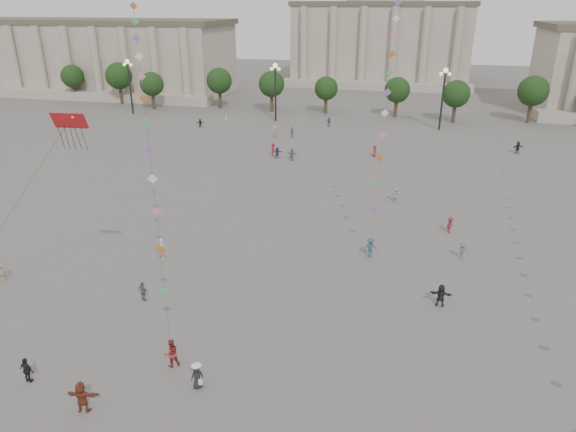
# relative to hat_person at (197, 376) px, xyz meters

# --- Properties ---
(ground) EXTENTS (360.00, 360.00, 0.00)m
(ground) POSITION_rel_hat_person_xyz_m (0.49, 1.73, -0.82)
(ground) COLOR #5C5956
(ground) RESTS_ON ground
(hall_west) EXTENTS (84.00, 26.22, 17.20)m
(hall_west) POSITION_rel_hat_person_xyz_m (-74.51, 95.63, 7.60)
(hall_west) COLOR #A19787
(hall_west) RESTS_ON ground
(hall_central) EXTENTS (48.30, 34.30, 35.50)m
(hall_central) POSITION_rel_hat_person_xyz_m (0.49, 130.95, 13.41)
(hall_central) COLOR #A19787
(hall_central) RESTS_ON ground
(tree_row) EXTENTS (137.12, 5.12, 8.00)m
(tree_row) POSITION_rel_hat_person_xyz_m (0.49, 79.73, 4.57)
(tree_row) COLOR #35261A
(tree_row) RESTS_ON ground
(lamp_post_far_west) EXTENTS (2.00, 0.90, 10.65)m
(lamp_post_far_west) POSITION_rel_hat_person_xyz_m (-44.51, 71.73, 6.53)
(lamp_post_far_west) COLOR #262628
(lamp_post_far_west) RESTS_ON ground
(lamp_post_mid_west) EXTENTS (2.00, 0.90, 10.65)m
(lamp_post_mid_west) POSITION_rel_hat_person_xyz_m (-14.51, 71.73, 6.53)
(lamp_post_mid_west) COLOR #262628
(lamp_post_mid_west) RESTS_ON ground
(lamp_post_mid_east) EXTENTS (2.00, 0.90, 10.65)m
(lamp_post_mid_east) POSITION_rel_hat_person_xyz_m (15.49, 71.73, 6.53)
(lamp_post_mid_east) COLOR #262628
(lamp_post_mid_east) RESTS_ON ground
(person_crowd_0) EXTENTS (1.03, 0.96, 1.70)m
(person_crowd_0) POSITION_rel_hat_person_xyz_m (-3.96, 69.73, 0.03)
(person_crowd_0) COLOR #37527D
(person_crowd_0) RESTS_ON ground
(person_crowd_3) EXTENTS (1.64, 0.55, 1.76)m
(person_crowd_3) POSITION_rel_hat_person_xyz_m (13.99, 12.44, 0.06)
(person_crowd_3) COLOR #222327
(person_crowd_3) RESTS_ON ground
(person_crowd_4) EXTENTS (1.70, 1.61, 1.92)m
(person_crowd_4) POSITION_rel_hat_person_xyz_m (-11.38, 59.36, 0.14)
(person_crowd_4) COLOR silver
(person_crowd_4) RESTS_ON ground
(person_crowd_6) EXTENTS (1.08, 0.78, 1.51)m
(person_crowd_6) POSITION_rel_hat_person_xyz_m (16.06, 20.78, -0.06)
(person_crowd_6) COLOR #5A5A5F
(person_crowd_6) RESTS_ON ground
(person_crowd_7) EXTENTS (1.69, 0.95, 1.74)m
(person_crowd_7) POSITION_rel_hat_person_xyz_m (9.73, 33.54, 0.05)
(person_crowd_7) COLOR silver
(person_crowd_7) RESTS_ON ground
(person_crowd_8) EXTENTS (1.09, 1.18, 1.60)m
(person_crowd_8) POSITION_rel_hat_person_xyz_m (15.28, 26.29, -0.02)
(person_crowd_8) COLOR maroon
(person_crowd_8) RESTS_ON ground
(person_crowd_9) EXTENTS (1.73, 1.18, 1.79)m
(person_crowd_9) POSITION_rel_hat_person_xyz_m (26.41, 58.46, 0.07)
(person_crowd_9) COLOR black
(person_crowd_9) RESTS_ON ground
(person_crowd_10) EXTENTS (0.60, 0.65, 1.49)m
(person_crowd_10) POSITION_rel_hat_person_xyz_m (-22.91, 67.41, -0.08)
(person_crowd_10) COLOR white
(person_crowd_10) RESTS_ON ground
(person_crowd_12) EXTENTS (1.69, 0.82, 1.75)m
(person_crowd_12) POSITION_rel_hat_person_xyz_m (-5.45, 46.85, 0.05)
(person_crowd_12) COLOR slate
(person_crowd_12) RESTS_ON ground
(person_crowd_13) EXTENTS (0.64, 0.79, 1.87)m
(person_crowd_13) POSITION_rel_hat_person_xyz_m (-9.52, 14.64, 0.12)
(person_crowd_13) COLOR silver
(person_crowd_13) RESTS_ON ground
(person_crowd_16) EXTENTS (1.14, 0.61, 1.84)m
(person_crowd_16) POSITION_rel_hat_person_xyz_m (-8.51, 59.77, 0.10)
(person_crowd_16) COLOR slate
(person_crowd_16) RESTS_ON ground
(person_crowd_17) EXTENTS (0.72, 1.25, 1.93)m
(person_crowd_17) POSITION_rel_hat_person_xyz_m (-8.63, 48.43, 0.14)
(person_crowd_17) COLOR maroon
(person_crowd_17) RESTS_ON ground
(person_crowd_18) EXTENTS (1.53, 0.90, 1.58)m
(person_crowd_18) POSITION_rel_hat_person_xyz_m (-7.82, 47.58, -0.03)
(person_crowd_18) COLOR navy
(person_crowd_18) RESTS_ON ground
(person_crowd_19) EXTENTS (0.91, 1.00, 1.72)m
(person_crowd_19) POSITION_rel_hat_person_xyz_m (5.80, 51.71, 0.04)
(person_crowd_19) COLOR maroon
(person_crowd_19) RESTS_ON ground
(person_crowd_20) EXTENTS (1.27, 0.97, 1.73)m
(person_crowd_20) POSITION_rel_hat_person_xyz_m (-20.10, 7.69, 0.04)
(person_crowd_20) COLOR gray
(person_crowd_20) RESTS_ON ground
(person_crowd_21) EXTENTS (1.41, 1.17, 1.52)m
(person_crowd_21) POSITION_rel_hat_person_xyz_m (-26.35, 63.38, -0.06)
(person_crowd_21) COLOR black
(person_crowd_21) RESTS_ON ground
(tourist_1) EXTENTS (1.03, 0.54, 1.67)m
(tourist_1) POSITION_rel_hat_person_xyz_m (-9.93, -1.93, 0.01)
(tourist_1) COLOR black
(tourist_1) RESTS_ON ground
(tourist_2) EXTENTS (1.84, 0.85, 1.91)m
(tourist_2) POSITION_rel_hat_person_xyz_m (-5.36, -3.23, 0.13)
(tourist_2) COLOR brown
(tourist_2) RESTS_ON ground
(tourist_3) EXTENTS (0.97, 0.62, 1.54)m
(tourist_3) POSITION_rel_hat_person_xyz_m (-7.73, 7.91, -0.05)
(tourist_3) COLOR #5F5E63
(tourist_3) RESTS_ON ground
(kite_flyer_0) EXTENTS (1.16, 1.13, 1.88)m
(kite_flyer_0) POSITION_rel_hat_person_xyz_m (-2.30, 1.45, 0.12)
(kite_flyer_0) COLOR maroon
(kite_flyer_0) RESTS_ON ground
(kite_flyer_1) EXTENTS (1.37, 1.16, 1.84)m
(kite_flyer_1) POSITION_rel_hat_person_xyz_m (8.21, 19.18, 0.10)
(kite_flyer_1) COLOR #2C4A63
(kite_flyer_1) RESTS_ON ground
(hat_person) EXTENTS (0.88, 0.84, 1.69)m
(hat_person) POSITION_rel_hat_person_xyz_m (0.00, 0.00, 0.00)
(hat_person) COLOR black
(hat_person) RESTS_ON ground
(dragon_kite) EXTENTS (7.11, 1.26, 17.42)m
(dragon_kite) POSITION_rel_hat_person_xyz_m (-9.73, 5.20, 12.55)
(dragon_kite) COLOR #B21319
(dragon_kite) RESTS_ON ground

